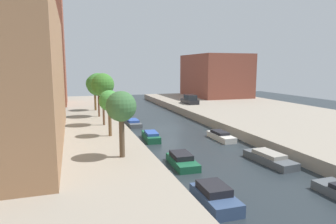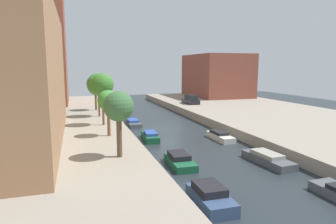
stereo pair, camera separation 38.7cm
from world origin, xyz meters
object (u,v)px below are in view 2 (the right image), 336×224
at_px(street_tree_3, 98,85).
at_px(moored_boat_right_2, 220,136).
at_px(parked_car, 191,100).
at_px(moored_boat_left_0, 210,197).
at_px(street_tree_4, 95,84).
at_px(moored_boat_left_1, 180,161).
at_px(moored_boat_left_3, 133,123).
at_px(low_block_right, 217,76).
at_px(moored_boat_right_1, 268,159).
at_px(apartment_tower_far, 32,45).
at_px(moored_boat_left_2, 150,136).
at_px(street_tree_1, 108,101).
at_px(street_tree_2, 102,85).
at_px(street_tree_0, 119,108).

xyz_separation_m(street_tree_3, moored_boat_right_2, (10.52, -11.36, -4.54)).
distance_m(parked_car, moored_boat_left_0, 34.11).
xyz_separation_m(street_tree_4, moored_boat_left_1, (4.24, -22.90, -4.29)).
bearing_deg(moored_boat_left_3, low_block_right, 44.09).
distance_m(moored_boat_left_1, moored_boat_right_1, 6.45).
distance_m(apartment_tower_far, moored_boat_left_2, 29.11).
height_order(moored_boat_right_1, moored_boat_right_2, moored_boat_right_1).
bearing_deg(apartment_tower_far, parked_car, -14.73).
bearing_deg(moored_boat_right_1, moored_boat_left_1, 166.81).
relative_size(apartment_tower_far, moored_boat_left_0, 5.59).
xyz_separation_m(street_tree_3, street_tree_4, (0.00, 5.55, -0.23)).
distance_m(street_tree_1, moored_boat_left_1, 8.67).
height_order(moored_boat_left_3, moored_boat_right_2, moored_boat_right_2).
height_order(street_tree_1, street_tree_2, street_tree_2).
bearing_deg(street_tree_3, low_block_right, 36.89).
bearing_deg(moored_boat_left_2, moored_boat_left_3, 91.85).
relative_size(parked_car, moored_boat_right_1, 0.90).
bearing_deg(moored_boat_right_1, street_tree_2, 128.49).
bearing_deg(street_tree_0, low_block_right, 55.11).
xyz_separation_m(apartment_tower_far, low_block_right, (34.00, 4.13, -5.06)).
distance_m(apartment_tower_far, street_tree_3, 18.03).
bearing_deg(moored_boat_right_2, moored_boat_left_1, -136.32).
distance_m(street_tree_1, moored_boat_right_1, 13.77).
bearing_deg(apartment_tower_far, moored_boat_left_3, -52.68).
xyz_separation_m(moored_boat_left_1, moored_boat_left_2, (-0.20, 7.96, 0.00)).
bearing_deg(moored_boat_left_0, street_tree_1, 105.82).
bearing_deg(moored_boat_right_1, apartment_tower_far, 119.97).
xyz_separation_m(street_tree_2, moored_boat_left_3, (3.79, 3.78, -4.85)).
distance_m(apartment_tower_far, street_tree_1, 27.71).
bearing_deg(moored_boat_left_2, street_tree_0, -117.36).
xyz_separation_m(street_tree_3, moored_boat_left_3, (3.79, -1.82, -4.57)).
distance_m(low_block_right, moored_boat_left_2, 35.63).
relative_size(street_tree_0, moored_boat_right_2, 1.16).
bearing_deg(street_tree_4, street_tree_1, -90.00).
distance_m(street_tree_2, street_tree_3, 5.60).
distance_m(street_tree_1, parked_car, 24.66).
height_order(street_tree_3, parked_car, street_tree_3).
bearing_deg(street_tree_2, street_tree_4, 90.00).
distance_m(moored_boat_left_0, moored_boat_right_1, 8.39).
height_order(street_tree_4, moored_boat_left_3, street_tree_4).
relative_size(moored_boat_left_1, moored_boat_left_3, 0.92).
height_order(moored_boat_left_0, moored_boat_left_1, moored_boat_left_0).
distance_m(street_tree_0, moored_boat_left_3, 16.35).
xyz_separation_m(moored_boat_left_1, moored_boat_left_3, (-0.45, 15.54, -0.05)).
xyz_separation_m(parked_car, moored_boat_right_2, (-4.82, -19.76, -1.27)).
xyz_separation_m(apartment_tower_far, moored_boat_left_2, (12.88, -24.15, -9.92)).
xyz_separation_m(street_tree_2, moored_boat_left_0, (3.65, -18.03, -4.72)).
xyz_separation_m(apartment_tower_far, street_tree_3, (8.84, -14.75, -5.40)).
relative_size(apartment_tower_far, street_tree_3, 3.53).
xyz_separation_m(street_tree_4, moored_boat_left_3, (3.79, -7.36, -4.34)).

